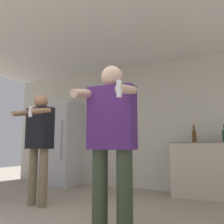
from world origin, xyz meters
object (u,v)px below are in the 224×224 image
object	(u,v)px
person_man_side	(39,138)
person_woman_foreground	(112,139)
refrigerator	(63,144)
bottle_clear_vodka	(194,136)

from	to	relation	value
person_man_side	person_woman_foreground	bearing A→B (deg)	-23.73
refrigerator	bottle_clear_vodka	bearing A→B (deg)	1.31
bottle_clear_vodka	person_man_side	bearing A→B (deg)	-136.64
person_woman_foreground	person_man_side	world-z (taller)	person_woman_foreground
person_man_side	bottle_clear_vodka	bearing A→B (deg)	43.36
refrigerator	person_woman_foreground	world-z (taller)	refrigerator
refrigerator	bottle_clear_vodka	size ratio (longest dim) A/B	5.62
bottle_clear_vodka	person_woman_foreground	world-z (taller)	person_woman_foreground
person_woman_foreground	person_man_side	bearing A→B (deg)	156.27
refrigerator	person_woman_foreground	bearing A→B (deg)	-44.37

